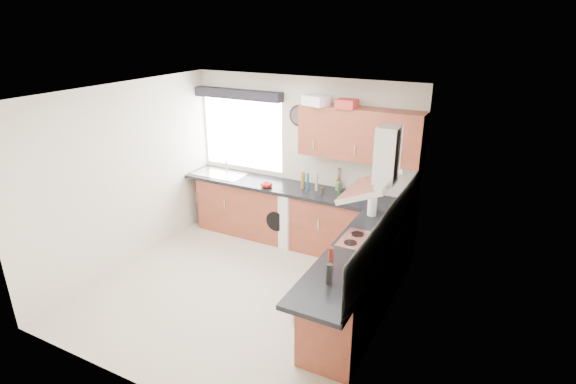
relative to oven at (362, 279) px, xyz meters
The scene contains 35 objects.
ground_plane 1.59m from the oven, 168.69° to the right, with size 3.60×3.60×0.00m, color beige.
ceiling 2.58m from the oven, 168.69° to the right, with size 3.60×3.60×0.02m, color white.
wall_back 2.28m from the oven, 135.00° to the left, with size 3.60×0.02×2.50m, color silver.
wall_front 2.71m from the oven, 125.54° to the right, with size 3.60×0.02×2.50m, color silver.
wall_left 3.41m from the oven, behind, with size 0.02×3.60×2.50m, color silver.
wall_right 0.93m from the oven, 45.00° to the right, with size 0.02×3.60×2.50m, color silver.
window 3.16m from the oven, 149.70° to the left, with size 1.40×0.02×1.10m, color white.
window_blind 3.40m from the oven, 151.23° to the left, with size 1.50×0.18×0.14m, color black.
splashback 0.81m from the oven, ahead, with size 0.01×3.00×0.54m, color white.
base_cab_back 2.01m from the oven, 142.90° to the left, with size 3.00×0.58×0.86m, color brown.
base_cab_corner 1.20m from the oven, 90.00° to the left, with size 0.60×0.60×0.86m, color brown.
base_cab_right 0.15m from the oven, 86.19° to the right, with size 0.58×2.10×0.86m, color brown.
worktop_back 1.98m from the oven, 141.34° to the left, with size 3.60×0.62×0.05m, color black.
worktop_right 0.55m from the oven, 90.00° to the right, with size 0.62×2.42×0.05m, color black.
sink 3.12m from the oven, 157.02° to the left, with size 0.84×0.46×0.10m, color silver, non-canonical shape.
oven is the anchor object (origin of this frame).
hob_plate 0.49m from the oven, 90.00° to the left, with size 0.52×0.52×0.01m, color silver.
extractor_hood 1.35m from the oven, ahead, with size 0.52×0.78×0.66m, color silver, non-canonical shape.
upper_cabinets 1.99m from the oven, 112.54° to the left, with size 1.70×0.35×0.70m, color brown.
washing_machine 2.05m from the oven, 143.52° to the left, with size 0.59×0.57×0.86m, color white.
wall_clock 2.60m from the oven, 136.48° to the left, with size 0.32×0.32×0.04m, color black.
casserole 2.46m from the oven, 133.81° to the left, with size 0.33×0.24×0.14m, color white.
storage_box 2.28m from the oven, 120.69° to the left, with size 0.26×0.22×0.12m, color red.
utensil_pot 1.73m from the oven, 121.35° to the left, with size 0.10×0.10×0.14m, color #777058.
kitchen_roll 0.98m from the oven, 101.31° to the left, with size 0.12×0.12×0.25m, color white.
tomato_cluster 2.18m from the oven, 151.11° to the left, with size 0.15×0.15×0.07m, color #9F150C, non-canonical shape.
jar_0 1.35m from the oven, 117.28° to the left, with size 0.04×0.04×0.10m, color #9F9987.
jar_1 1.36m from the oven, 110.84° to the left, with size 0.06×0.06×0.15m, color navy.
jar_2 1.62m from the oven, 131.37° to the left, with size 0.05×0.05×0.10m, color #372E1F.
jar_3 1.78m from the oven, 132.68° to the left, with size 0.04×0.04×0.26m, color #A19A89.
jar_4 1.44m from the oven, 123.95° to the left, with size 0.04×0.04×0.23m, color #1A4B21.
jar_5 1.83m from the oven, 136.72° to the left, with size 0.04×0.04×0.26m, color navy.
jar_6 1.91m from the oven, 137.88° to the left, with size 0.06×0.06×0.25m, color olive.
bottle_0 0.95m from the oven, 99.09° to the right, with size 0.06×0.06×0.24m, color maroon.
bottle_1 1.14m from the oven, 91.68° to the right, with size 0.06×0.06×0.21m, color black.
Camera 1 is at (2.80, -4.10, 3.26)m, focal length 28.00 mm.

